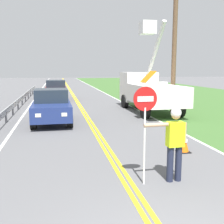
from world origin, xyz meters
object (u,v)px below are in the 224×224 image
utility_pole_near (174,42)px  utility_bucket_truck (148,89)px  oncoming_sedan_nearest (52,107)px  stop_sign_paddle (145,114)px  flagger_worker (175,140)px  traffic_cone_lead (184,142)px  oncoming_sedan_second (56,90)px

utility_pole_near → utility_bucket_truck: bearing=144.6°
oncoming_sedan_nearest → utility_pole_near: (7.30, 1.86, 3.49)m
stop_sign_paddle → utility_pole_near: bearing=63.2°
flagger_worker → traffic_cone_lead: size_ratio=2.61×
flagger_worker → utility_bucket_truck: utility_bucket_truck is taller
stop_sign_paddle → utility_bucket_truck: bearing=71.2°
traffic_cone_lead → utility_bucket_truck: bearing=79.3°
stop_sign_paddle → oncoming_sedan_nearest: bearing=105.6°
flagger_worker → utility_pole_near: 11.32m
stop_sign_paddle → utility_bucket_truck: size_ratio=0.34×
flagger_worker → oncoming_sedan_second: 19.11m
utility_pole_near → stop_sign_paddle: bearing=-116.8°
stop_sign_paddle → oncoming_sedan_nearest: size_ratio=0.57×
flagger_worker → utility_bucket_truck: size_ratio=0.27×
oncoming_sedan_second → traffic_cone_lead: (4.14, -16.73, -0.50)m
flagger_worker → oncoming_sedan_second: flagger_worker is taller
utility_bucket_truck → traffic_cone_lead: (-1.65, -8.73, -1.08)m
traffic_cone_lead → oncoming_sedan_second: bearing=103.9°
flagger_worker → oncoming_sedan_nearest: bearing=110.5°
utility_pole_near → traffic_cone_lead: (-2.97, -7.79, -3.98)m
flagger_worker → stop_sign_paddle: (-0.77, -0.03, 0.66)m
utility_pole_near → traffic_cone_lead: 9.24m
stop_sign_paddle → traffic_cone_lead: (2.07, 2.19, -1.37)m
oncoming_sedan_nearest → traffic_cone_lead: 7.37m
utility_bucket_truck → flagger_worker: bearing=-105.2°
oncoming_sedan_second → utility_pole_near: 11.94m
oncoming_sedan_nearest → oncoming_sedan_second: 10.79m
flagger_worker → traffic_cone_lead: flagger_worker is taller
oncoming_sedan_nearest → utility_pole_near: bearing=14.3°
utility_bucket_truck → utility_pole_near: size_ratio=0.83×
oncoming_sedan_nearest → utility_bucket_truck: bearing=25.0°
oncoming_sedan_nearest → oncoming_sedan_second: (0.19, 10.79, 0.00)m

